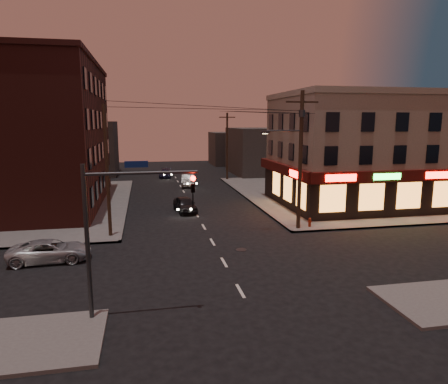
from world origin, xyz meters
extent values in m
plane|color=black|center=(0.00, 0.00, 0.00)|extent=(120.00, 120.00, 0.00)
cube|color=#514F4C|center=(18.00, 19.00, 0.07)|extent=(24.00, 28.00, 0.15)
cube|color=tan|center=(16.00, 13.50, 5.15)|extent=(15.00, 12.00, 10.00)
cube|color=tan|center=(16.00, 13.50, 10.40)|extent=(15.20, 12.20, 0.50)
cube|color=black|center=(16.00, 7.55, 1.85)|extent=(15.12, 0.25, 3.40)
cube|color=black|center=(8.55, 13.50, 1.85)|extent=(0.25, 12.12, 3.40)
cube|color=#450E0B|center=(16.00, 7.25, 3.65)|extent=(15.60, 0.50, 0.90)
cube|color=#450E0B|center=(8.25, 13.50, 3.65)|extent=(0.50, 12.60, 0.90)
cube|color=#FF140C|center=(10.70, 6.98, 3.65)|extent=(2.60, 0.06, 0.55)
cube|color=#FF140C|center=(19.50, 6.98, 3.65)|extent=(2.60, 0.06, 0.55)
cube|color=#26FF3F|center=(14.70, 6.98, 3.65)|extent=(2.40, 0.06, 0.50)
cube|color=#FF140C|center=(7.98, 9.70, 3.65)|extent=(0.06, 2.60, 0.55)
cube|color=#FF9438|center=(15.40, 7.40, 1.95)|extent=(12.40, 0.08, 2.20)
cube|color=#FF9438|center=(8.40, 12.50, 1.95)|extent=(0.08, 8.40, 2.20)
cube|color=#491C17|center=(-14.50, 19.00, 6.65)|extent=(12.00, 20.00, 13.00)
cube|color=#3F3D3A|center=(14.00, 38.00, 3.50)|extent=(10.00, 12.00, 7.00)
cube|color=#3F3D3A|center=(-13.00, 42.00, 4.00)|extent=(9.00, 10.00, 8.00)
cube|color=#3F3D3A|center=(12.00, 52.00, 3.00)|extent=(8.00, 8.00, 6.00)
cylinder|color=#382619|center=(6.80, 5.80, 5.15)|extent=(0.28, 0.28, 10.00)
cube|color=#382619|center=(6.80, 5.80, 9.35)|extent=(2.40, 0.12, 0.12)
cylinder|color=#333538|center=(6.80, 5.80, 8.55)|extent=(0.44, 0.44, 0.50)
cylinder|color=#333538|center=(5.50, 5.80, 7.35)|extent=(2.60, 0.10, 0.10)
cube|color=#333538|center=(4.10, 5.80, 7.25)|extent=(0.60, 0.25, 0.18)
cube|color=#FFD88C|center=(4.10, 5.80, 7.15)|extent=(0.35, 0.15, 0.04)
cylinder|color=#382619|center=(6.80, 32.00, 4.65)|extent=(0.26, 0.26, 9.00)
cylinder|color=#382619|center=(-6.80, 6.50, 4.65)|extent=(0.24, 0.24, 9.00)
cylinder|color=#333538|center=(-6.60, -5.60, 3.20)|extent=(0.18, 0.18, 6.40)
cylinder|color=#333538|center=(-4.40, -5.60, 6.00)|extent=(4.40, 0.12, 0.12)
imported|color=black|center=(-2.40, -5.60, 5.50)|extent=(0.16, 0.20, 1.00)
sphere|color=#FF0C05|center=(-2.40, -5.72, 5.75)|extent=(0.20, 0.20, 0.20)
cube|color=navy|center=(-4.60, -5.60, 6.35)|extent=(0.90, 0.05, 0.25)
imported|color=#9A9DA3|center=(-9.83, 2.16, 0.63)|extent=(4.62, 2.30, 1.26)
imported|color=black|center=(-0.88, 13.47, 0.68)|extent=(2.11, 4.17, 1.36)
imported|color=slate|center=(0.94, 27.85, 0.73)|extent=(2.04, 4.59, 1.47)
imported|color=black|center=(-1.42, 36.40, 0.60)|extent=(2.13, 4.30, 1.20)
cylinder|color=maroon|center=(7.80, 6.00, 0.42)|extent=(0.25, 0.25, 0.55)
sphere|color=maroon|center=(7.80, 6.00, 0.73)|extent=(0.22, 0.22, 0.22)
cylinder|color=maroon|center=(7.80, 6.00, 0.53)|extent=(0.31, 0.19, 0.11)
cylinder|color=maroon|center=(7.80, 6.00, 0.53)|extent=(0.19, 0.31, 0.11)
camera|label=1|loc=(-4.27, -21.45, 7.99)|focal=32.00mm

